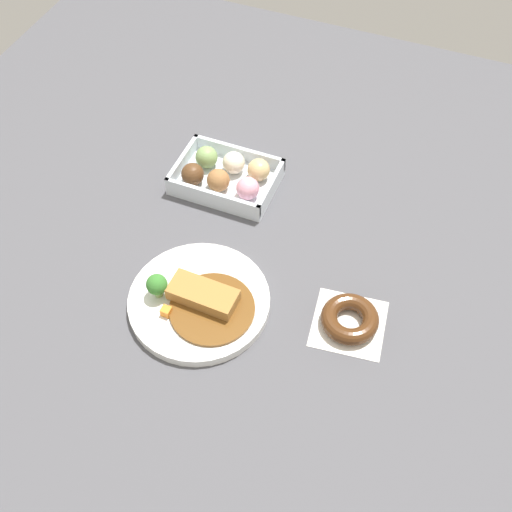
{
  "coord_description": "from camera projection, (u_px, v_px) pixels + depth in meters",
  "views": [
    {
      "loc": [
        0.28,
        -0.64,
        0.94
      ],
      "look_at": [
        0.02,
        0.01,
        0.03
      ],
      "focal_mm": 45.02,
      "sensor_mm": 36.0,
      "label": 1
    }
  ],
  "objects": [
    {
      "name": "chocolate_ring_donut",
      "position": [
        350.0,
        319.0,
        1.08
      ],
      "size": [
        0.14,
        0.14,
        0.03
      ],
      "color": "white",
      "rests_on": "ground_plane"
    },
    {
      "name": "curry_plate",
      "position": [
        199.0,
        300.0,
        1.11
      ],
      "size": [
        0.25,
        0.25,
        0.07
      ],
      "color": "white",
      "rests_on": "ground_plane"
    },
    {
      "name": "donut_box",
      "position": [
        226.0,
        176.0,
        1.28
      ],
      "size": [
        0.2,
        0.14,
        0.06
      ],
      "color": "silver",
      "rests_on": "ground_plane"
    },
    {
      "name": "ground_plane",
      "position": [
        246.0,
        267.0,
        1.17
      ],
      "size": [
        1.6,
        1.6,
        0.0
      ],
      "primitive_type": "plane",
      "color": "#4C4C51"
    }
  ]
}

